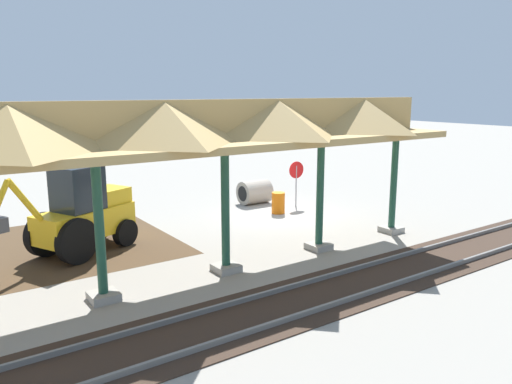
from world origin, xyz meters
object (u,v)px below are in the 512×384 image
backhoe (81,214)px  concrete_pipe (255,192)px  stop_sign (296,174)px  traffic_barrel (278,203)px

backhoe → concrete_pipe: backhoe is taller
backhoe → concrete_pipe: size_ratio=3.65×
concrete_pipe → backhoe: bearing=17.3°
concrete_pipe → stop_sign: bearing=129.0°
backhoe → concrete_pipe: (-8.58, -2.68, -0.73)m
backhoe → traffic_barrel: size_ratio=5.59×
backhoe → concrete_pipe: 9.02m
stop_sign → backhoe: (9.80, 1.17, -0.18)m
stop_sign → traffic_barrel: size_ratio=2.26×
backhoe → traffic_barrel: bearing=-176.1°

